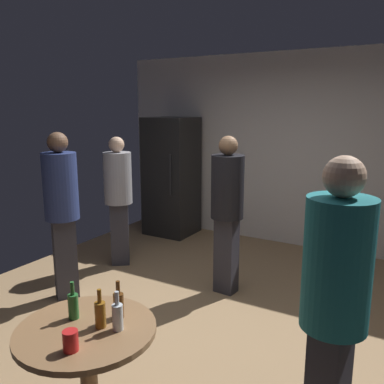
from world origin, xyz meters
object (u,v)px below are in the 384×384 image
(foreground_table, at_px, (87,344))
(refrigerator, at_px, (171,176))
(beer_bottle_amber, at_px, (100,313))
(beer_bottle_green, at_px, (73,305))
(person_in_black_shirt, at_px, (227,203))
(person_in_navy_shirt, at_px, (62,203))
(person_in_gray_shirt, at_px, (118,192))
(person_in_teal_shirt, at_px, (335,297))
(beer_bottle_brown, at_px, (119,304))
(plastic_cup_red, at_px, (71,341))
(beer_bottle_clear, at_px, (118,316))

(foreground_table, bearing_deg, refrigerator, 116.37)
(refrigerator, distance_m, beer_bottle_amber, 4.11)
(beer_bottle_green, distance_m, person_in_black_shirt, 2.18)
(beer_bottle_amber, bearing_deg, person_in_navy_shirt, 143.23)
(person_in_black_shirt, relative_size, person_in_gray_shirt, 1.04)
(person_in_black_shirt, bearing_deg, person_in_teal_shirt, 44.56)
(beer_bottle_green, distance_m, person_in_gray_shirt, 2.70)
(beer_bottle_amber, distance_m, person_in_navy_shirt, 2.04)
(beer_bottle_brown, height_order, person_in_teal_shirt, person_in_teal_shirt)
(beer_bottle_green, bearing_deg, beer_bottle_brown, 32.81)
(beer_bottle_brown, bearing_deg, person_in_gray_shirt, 130.31)
(beer_bottle_brown, xyz_separation_m, person_in_black_shirt, (-0.26, 2.03, 0.16))
(foreground_table, height_order, plastic_cup_red, plastic_cup_red)
(beer_bottle_brown, relative_size, plastic_cup_red, 2.09)
(refrigerator, height_order, person_in_gray_shirt, refrigerator)
(person_in_teal_shirt, bearing_deg, person_in_navy_shirt, -3.33)
(foreground_table, height_order, beer_bottle_brown, beer_bottle_brown)
(person_in_black_shirt, height_order, person_in_navy_shirt, person_in_navy_shirt)
(foreground_table, bearing_deg, plastic_cup_red, -64.61)
(refrigerator, height_order, beer_bottle_brown, refrigerator)
(person_in_navy_shirt, height_order, person_in_teal_shirt, person_in_teal_shirt)
(plastic_cup_red, relative_size, person_in_navy_shirt, 0.06)
(beer_bottle_amber, bearing_deg, foreground_table, -145.94)
(beer_bottle_green, bearing_deg, person_in_navy_shirt, 139.32)
(foreground_table, height_order, beer_bottle_amber, beer_bottle_amber)
(refrigerator, bearing_deg, beer_bottle_clear, -61.03)
(refrigerator, bearing_deg, beer_bottle_green, -65.11)
(person_in_black_shirt, bearing_deg, foreground_table, 9.51)
(beer_bottle_clear, bearing_deg, person_in_black_shirt, 99.22)
(foreground_table, distance_m, person_in_black_shirt, 2.25)
(beer_bottle_green, xyz_separation_m, person_in_black_shirt, (-0.04, 2.18, 0.16))
(person_in_gray_shirt, distance_m, person_in_navy_shirt, 1.01)
(refrigerator, relative_size, person_in_gray_shirt, 1.12)
(plastic_cup_red, xyz_separation_m, person_in_black_shirt, (-0.27, 2.42, 0.19))
(person_in_black_shirt, bearing_deg, beer_bottle_brown, 12.35)
(beer_bottle_amber, xyz_separation_m, beer_bottle_green, (-0.21, -0.01, 0.00))
(plastic_cup_red, bearing_deg, person_in_navy_shirt, 138.45)
(beer_bottle_clear, distance_m, person_in_navy_shirt, 2.11)
(person_in_teal_shirt, bearing_deg, person_in_gray_shirt, -19.16)
(foreground_table, distance_m, beer_bottle_amber, 0.21)
(person_in_gray_shirt, bearing_deg, refrigerator, 148.28)
(beer_bottle_amber, height_order, beer_bottle_green, same)
(foreground_table, xyz_separation_m, person_in_navy_shirt, (-1.56, 1.26, 0.38))
(person_in_gray_shirt, height_order, person_in_teal_shirt, person_in_teal_shirt)
(foreground_table, bearing_deg, beer_bottle_brown, 64.67)
(beer_bottle_green, height_order, person_in_black_shirt, person_in_black_shirt)
(beer_bottle_amber, bearing_deg, person_in_black_shirt, 96.43)
(refrigerator, bearing_deg, person_in_gray_shirt, -83.77)
(beer_bottle_green, distance_m, plastic_cup_red, 0.34)
(beer_bottle_amber, relative_size, person_in_black_shirt, 0.14)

